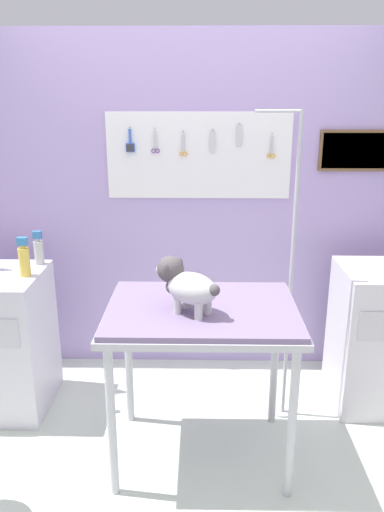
{
  "coord_description": "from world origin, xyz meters",
  "views": [
    {
      "loc": [
        0.08,
        -2.1,
        1.9
      ],
      "look_at": [
        0.04,
        0.31,
        1.12
      ],
      "focal_mm": 35.32,
      "sensor_mm": 36.0,
      "label": 1
    }
  ],
  "objects_px": {
    "grooming_arm": "(289,285)",
    "dog": "(186,284)",
    "detangler_spray": "(39,250)",
    "grooming_table": "(202,323)"
  },
  "relations": [
    {
      "from": "grooming_arm",
      "to": "dog",
      "type": "relative_size",
      "value": 5.24
    },
    {
      "from": "dog",
      "to": "detangler_spray",
      "type": "relative_size",
      "value": 1.64
    },
    {
      "from": "grooming_arm",
      "to": "detangler_spray",
      "type": "xyz_separation_m",
      "value": [
        -1.52,
        0.27,
        0.12
      ]
    },
    {
      "from": "grooming_arm",
      "to": "dog",
      "type": "distance_m",
      "value": 0.75
    },
    {
      "from": "grooming_arm",
      "to": "dog",
      "type": "height_order",
      "value": "grooming_arm"
    },
    {
      "from": "grooming_table",
      "to": "dog",
      "type": "relative_size",
      "value": 2.8
    },
    {
      "from": "grooming_table",
      "to": "detangler_spray",
      "type": "xyz_separation_m",
      "value": [
        -1.02,
        0.65,
        0.18
      ]
    },
    {
      "from": "detangler_spray",
      "to": "dog",
      "type": "bearing_deg",
      "value": -37.19
    },
    {
      "from": "grooming_table",
      "to": "dog",
      "type": "height_order",
      "value": "dog"
    },
    {
      "from": "dog",
      "to": "detangler_spray",
      "type": "bearing_deg",
      "value": 142.81
    }
  ]
}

